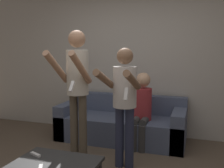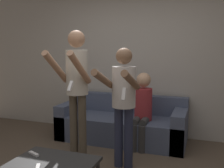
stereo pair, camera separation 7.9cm
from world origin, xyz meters
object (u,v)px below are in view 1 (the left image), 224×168
Objects in this scene: person_standing_right at (124,96)px; remote_near at (40,168)px; person_standing_left at (77,82)px; person_seated at (142,107)px; coffee_table at (55,166)px; remote_far at (35,154)px; couch at (122,125)px.

remote_near is at bearing -115.73° from person_standing_right.
person_standing_left is 1.52× the size of person_seated.
coffee_table is at bearing -106.98° from person_seated.
person_seated is 7.53× the size of remote_far.
person_seated reaches higher than remote_near.
person_standing_left reaches higher than person_standing_right.
couch is 13.60× the size of remote_far.
couch is 1.33m from person_standing_left.
person_standing_right is (0.32, -0.99, 0.68)m from couch.
coffee_table is (-0.47, -0.89, -0.60)m from person_standing_right.
remote_near reaches higher than coffee_table.
person_seated is at bearing 63.49° from remote_far.
person_standing_left is at bearing 179.61° from person_standing_right.
remote_near is (-0.57, -1.89, -0.23)m from person_seated.
remote_near is 0.36m from remote_far.
person_seated is (0.38, -0.17, 0.37)m from couch.
remote_near and remote_far have the same top height.
couch reaches higher than coffee_table.
person_standing_right is 1.33× the size of person_seated.
remote_near is at bearing -95.32° from couch.
couch reaches higher than remote_near.
person_standing_left reaches higher than remote_near.
coffee_table is (-0.14, -1.88, 0.09)m from couch.
person_standing_left is (-0.32, -0.99, 0.83)m from couch.
person_standing_left is 1.17m from person_seated.
person_standing_right is 10.01× the size of remote_far.
couch is at bearing 71.91° from person_standing_left.
remote_far is (-0.76, -0.80, -0.55)m from person_standing_right.
remote_near is at bearing -104.98° from coffee_table.
person_standing_right reaches higher than remote_far.
coffee_table is 0.30m from remote_far.
person_standing_right is at bearing -93.80° from person_seated.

